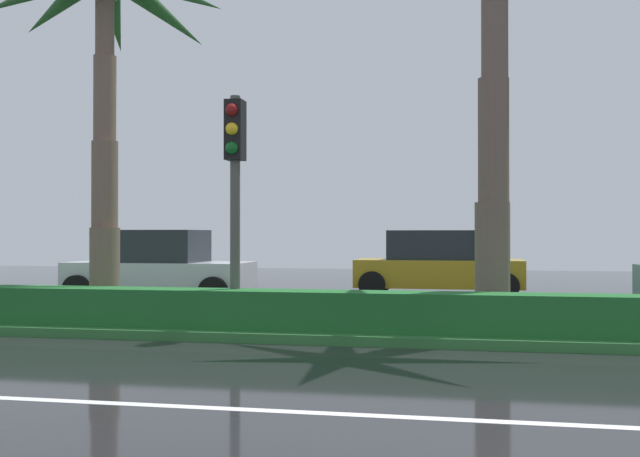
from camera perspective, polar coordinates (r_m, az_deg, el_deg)
The scene contains 8 objects.
ground_plane at distance 13.75m, azimuth 13.59°, elevation -7.39°, with size 90.00×42.00×0.10m, color black.
near_lane_divider_stripe at distance 6.86m, azimuth 15.98°, elevation -14.05°, with size 81.00×0.14×0.01m, color white.
median_strip at distance 12.75m, azimuth 13.77°, elevation -7.38°, with size 85.50×4.00×0.15m, color #2D6B33.
median_hedge at distance 11.31m, azimuth 14.07°, elevation -6.35°, with size 76.50×0.70×0.60m.
palm_tree_mid_left at distance 14.97m, azimuth -16.18°, elevation 14.74°, with size 4.56×4.37×6.90m.
traffic_signal_median_left at distance 12.05m, azimuth -6.50°, elevation 4.64°, with size 0.28×0.43×3.68m.
car_in_traffic_leading at distance 18.27m, azimuth -12.19°, elevation -2.92°, with size 4.30×2.02×1.72m.
car_in_traffic_second at distance 19.87m, azimuth 8.89°, elevation -2.72°, with size 4.30×2.02×1.72m.
Camera 1 is at (-0.54, -4.64, 1.62)m, focal length 42.10 mm.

